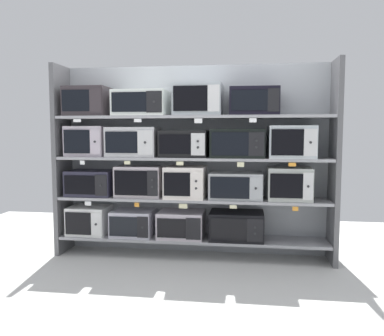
{
  "coord_description": "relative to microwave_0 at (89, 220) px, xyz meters",
  "views": [
    {
      "loc": [
        0.59,
        -4.19,
        1.35
      ],
      "look_at": [
        0.0,
        0.0,
        0.97
      ],
      "focal_mm": 37.22,
      "sensor_mm": 36.0,
      "label": 1
    }
  ],
  "objects": [
    {
      "name": "ground",
      "position": [
        1.16,
        -1.0,
        -0.38
      ],
      "size": [
        6.87,
        6.0,
        0.02
      ],
      "primitive_type": "cube",
      "color": "silver"
    },
    {
      "name": "back_panel",
      "position": [
        1.16,
        0.23,
        0.67
      ],
      "size": [
        3.07,
        0.04,
        2.08
      ],
      "primitive_type": "cube",
      "color": "#9EA3A8",
      "rests_on": "ground"
    },
    {
      "name": "upright_left",
      "position": [
        -0.3,
        0.0,
        0.67
      ],
      "size": [
        0.05,
        0.4,
        2.08
      ],
      "primitive_type": "cube",
      "color": "#5B5B5E",
      "rests_on": "ground"
    },
    {
      "name": "upright_right",
      "position": [
        2.63,
        0.0,
        0.67
      ],
      "size": [
        0.05,
        0.4,
        2.08
      ],
      "primitive_type": "cube",
      "color": "#5B5B5E",
      "rests_on": "ground"
    },
    {
      "name": "shelf_0",
      "position": [
        1.16,
        0.0,
        -0.17
      ],
      "size": [
        2.87,
        0.4,
        0.03
      ],
      "primitive_type": "cube",
      "color": "#99999E",
      "rests_on": "ground"
    },
    {
      "name": "microwave_0",
      "position": [
        0.0,
        0.0,
        0.0
      ],
      "size": [
        0.43,
        0.38,
        0.31
      ],
      "color": "silver",
      "rests_on": "shelf_0"
    },
    {
      "name": "microwave_1",
      "position": [
        0.51,
        0.0,
        -0.01
      ],
      "size": [
        0.45,
        0.41,
        0.28
      ],
      "color": "#B6B4C3",
      "rests_on": "shelf_0"
    },
    {
      "name": "microwave_2",
      "position": [
        1.05,
        0.0,
        -0.01
      ],
      "size": [
        0.49,
        0.41,
        0.28
      ],
      "color": "#BBB0BB",
      "rests_on": "shelf_0"
    },
    {
      "name": "microwave_3",
      "position": [
        1.64,
        -0.0,
        -0.01
      ],
      "size": [
        0.57,
        0.41,
        0.29
      ],
      "color": "black",
      "rests_on": "shelf_0"
    },
    {
      "name": "shelf_1",
      "position": [
        1.16,
        0.0,
        0.27
      ],
      "size": [
        2.87,
        0.4,
        0.03
      ],
      "primitive_type": "cube",
      "color": "#99999E"
    },
    {
      "name": "microwave_4",
      "position": [
        0.04,
        0.0,
        0.42
      ],
      "size": [
        0.5,
        0.39,
        0.28
      ],
      "color": "#282637",
      "rests_on": "shelf_1"
    },
    {
      "name": "microwave_5",
      "position": [
        0.59,
        -0.0,
        0.45
      ],
      "size": [
        0.5,
        0.35,
        0.33
      ],
      "color": "#BDB1B7",
      "rests_on": "shelf_1"
    },
    {
      "name": "microwave_6",
      "position": [
        1.09,
        0.0,
        0.45
      ],
      "size": [
        0.42,
        0.44,
        0.34
      ],
      "color": "silver",
      "rests_on": "shelf_1"
    },
    {
      "name": "microwave_7",
      "position": [
        1.63,
        -0.0,
        0.42
      ],
      "size": [
        0.56,
        0.37,
        0.28
      ],
      "color": "#A2A6A9",
      "rests_on": "shelf_1"
    },
    {
      "name": "microwave_8",
      "position": [
        2.18,
        0.0,
        0.45
      ],
      "size": [
        0.44,
        0.39,
        0.34
      ],
      "color": "#A2A7A1",
      "rests_on": "shelf_1"
    },
    {
      "name": "price_tag_0",
      "position": [
        0.07,
        -0.2,
        0.23
      ],
      "size": [
        0.07,
        0.0,
        0.04
      ],
      "primitive_type": "cube",
      "color": "white"
    },
    {
      "name": "price_tag_1",
      "position": [
        0.61,
        -0.2,
        0.23
      ],
      "size": [
        0.05,
        0.0,
        0.04
      ],
      "primitive_type": "cube",
      "color": "orange"
    },
    {
      "name": "price_tag_2",
      "position": [
        1.1,
        -0.2,
        0.22
      ],
      "size": [
        0.09,
        0.0,
        0.05
      ],
      "primitive_type": "cube",
      "color": "beige"
    },
    {
      "name": "price_tag_3",
      "position": [
        1.61,
        -0.2,
        0.23
      ],
      "size": [
        0.07,
        0.0,
        0.04
      ],
      "primitive_type": "cube",
      "color": "beige"
    },
    {
      "name": "price_tag_4",
      "position": [
        2.23,
        -0.2,
        0.23
      ],
      "size": [
        0.06,
        0.0,
        0.04
      ],
      "primitive_type": "cube",
      "color": "orange"
    },
    {
      "name": "shelf_2",
      "position": [
        1.16,
        0.0,
        0.7
      ],
      "size": [
        2.87,
        0.4,
        0.03
      ],
      "primitive_type": "cube",
      "color": "#99999E"
    },
    {
      "name": "microwave_9",
      "position": [
        0.0,
        0.0,
        0.88
      ],
      "size": [
        0.43,
        0.35,
        0.33
      ],
      "color": "#BDB1BE",
      "rests_on": "shelf_2"
    },
    {
      "name": "microwave_10",
      "position": [
        0.52,
        0.0,
        0.88
      ],
      "size": [
        0.54,
        0.39,
        0.32
      ],
      "color": "#BAB9BC",
      "rests_on": "shelf_2"
    },
    {
      "name": "microwave_11",
      "position": [
        1.08,
        0.0,
        0.86
      ],
      "size": [
        0.5,
        0.38,
        0.28
      ],
      "color": "black",
      "rests_on": "shelf_2"
    },
    {
      "name": "microwave_12",
      "position": [
        1.65,
        -0.0,
        0.87
      ],
      "size": [
        0.56,
        0.43,
        0.3
      ],
      "color": "black",
      "rests_on": "shelf_2"
    },
    {
      "name": "microwave_13",
      "position": [
        2.19,
        0.0,
        0.88
      ],
      "size": [
        0.46,
        0.44,
        0.33
      ],
      "color": "#B1BABE",
      "rests_on": "shelf_2"
    },
    {
      "name": "price_tag_5",
      "position": [
        0.02,
        -0.2,
        0.66
      ],
      "size": [
        0.05,
        0.0,
        0.04
      ],
      "primitive_type": "cube",
      "color": "white"
    },
    {
      "name": "price_tag_6",
      "position": [
        0.51,
        -0.2,
        0.67
      ],
      "size": [
        0.06,
        0.0,
        0.04
      ],
      "primitive_type": "cube",
      "color": "beige"
    },
    {
      "name": "price_tag_7",
      "position": [
        1.07,
        -0.2,
        0.66
      ],
      "size": [
        0.07,
        0.0,
        0.04
      ],
      "primitive_type": "cube",
      "color": "beige"
    },
    {
      "name": "price_tag_8",
      "position": [
        1.68,
        -0.2,
        0.66
      ],
      "size": [
        0.07,
        0.0,
        0.05
      ],
      "primitive_type": "cube",
      "color": "beige"
    },
    {
      "name": "price_tag_9",
      "position": [
        2.19,
        -0.2,
        0.67
      ],
      "size": [
        0.07,
        0.0,
        0.04
      ],
      "primitive_type": "cube",
      "color": "orange"
    },
    {
      "name": "shelf_3",
      "position": [
        1.16,
        0.0,
        1.14
      ],
      "size": [
        2.87,
        0.4,
        0.03
      ],
      "primitive_type": "cube",
      "color": "#99999E"
    },
    {
      "name": "microwave_14",
      "position": [
        0.02,
        0.0,
        1.31
      ],
      "size": [
        0.46,
        0.38,
        0.32
      ],
      "color": "#332C30",
      "rests_on": "shelf_3"
    },
    {
      "name": "microwave_15",
      "position": [
        0.61,
        0.0,
        1.29
      ],
      "size": [
        0.56,
        0.42,
        0.27
      ],
      "color": "silver",
      "rests_on": "shelf_3"
    },
    {
      "name": "microwave_16",
      "position": [
        1.23,
        0.0,
        1.32
      ],
      "size": [
        0.5,
        0.4,
        0.33
      ],
      "color": "#9CA5AA",
      "rests_on": "shelf_3"
    },
    {
      "name": "microwave_17",
      "position": [
        1.81,
        0.0,
        1.3
      ],
      "size": [
        0.5,
        0.42,
        0.28
      ],
      "color": "black",
      "rests_on": "shelf_3"
    },
    {
      "name": "price_tag_10",
      "position": [
        -0.03,
        -0.2,
        1.1
      ],
      "size": [
        0.08,
        0.0,
        0.03
      ],
      "primitive_type": "cube",
      "color": "white"
    },
    {
      "name": "price_tag_11",
      "position": [
        0.63,
        -0.2,
        1.1
      ],
      "size": [
        0.08,
        0.0,
        0.04
      ],
      "primitive_type": "cube",
      "color": "white"
    },
    {
      "name": "price_tag_12",
      "position": [
        1.26,
        -0.2,
        1.1
      ],
      "size": [
        0.08,
        0.0,
        0.05
      ],
      "primitive_type": "cube",
      "color": "white"
    },
    {
      "name": "price_tag_13",
      "position": [
        1.8,
        -0.2,
        1.1
      ],
      "size": [
        0.07,
        0.0,
        0.04
      ],
      "primitive_type": "cube",
      "color": "white"
    }
  ]
}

